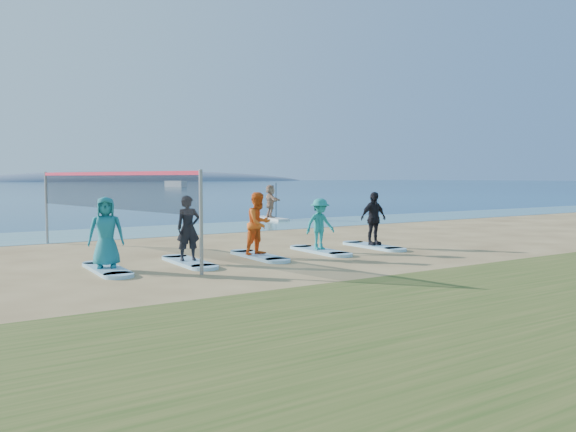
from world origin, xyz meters
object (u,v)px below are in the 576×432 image
volleyball_net (108,191)px  paddleboarder (271,201)px  paddleboard (271,218)px  student_3 (320,224)px  student_2 (259,223)px  surfboard_2 (259,256)px  boat_offshore_b (176,187)px  surfboard_0 (107,269)px  student_4 (373,218)px  student_0 (106,232)px  surfboard_3 (320,251)px  surfboard_1 (189,262)px  surfboard_4 (373,246)px  student_1 (188,228)px

volleyball_net → paddleboarder: (11.18, 9.60, -0.89)m
paddleboard → student_3: bearing=-111.4°
student_2 → surfboard_2: bearing=0.0°
paddleboarder → boat_offshore_b: paddleboarder is taller
boat_offshore_b → surfboard_0: size_ratio=2.60×
student_2 → student_4: student_2 is taller
student_0 → surfboard_3: 6.54m
paddleboarder → surfboard_1: bearing=150.3°
boat_offshore_b → surfboard_1: (-42.17, -110.58, 0.04)m
surfboard_2 → student_3: (2.16, 0.00, 0.83)m
student_0 → surfboard_4: 8.68m
surfboard_3 → student_3: student_3 is taller
surfboard_0 → surfboard_3: 6.47m
surfboard_4 → student_2: bearing=180.0°
surfboard_0 → student_4: bearing=0.0°
boat_offshore_b → student_0: bearing=-132.2°
student_0 → surfboard_4: bearing=16.1°
student_2 → student_4: size_ratio=1.03×
paddleboarder → boat_offshore_b: bearing=-9.3°
surfboard_1 → surfboard_4: size_ratio=1.00×
paddleboard → student_0: student_0 is taller
paddleboard → student_2: (-7.63, -12.26, 0.93)m
paddleboard → paddleboarder: size_ratio=1.68×
boat_offshore_b → student_3: student_3 is taller
student_2 → surfboard_3: bearing=-17.4°
surfboard_0 → student_1: student_1 is taller
student_1 → student_4: 6.47m
surfboard_0 → surfboard_1: size_ratio=1.00×
paddleboard → student_4: 12.73m
surfboard_1 → student_2: bearing=0.0°
student_4 → paddleboard: bearing=74.4°
surfboard_1 → surfboard_4: same height
student_1 → surfboard_3: size_ratio=0.79×
volleyball_net → student_3: size_ratio=5.64×
surfboard_0 → student_3: (6.47, 0.00, 0.83)m
student_2 → paddleboarder: bearing=40.7°
volleyball_net → student_1: (1.38, -2.65, -0.95)m
surfboard_0 → student_3: student_3 is taller
student_3 → surfboard_2: bearing=-179.1°
surfboard_1 → student_3: bearing=0.0°
surfboard_3 → volleyball_net: bearing=155.0°
volleyball_net → student_0: bearing=-106.2°
student_3 → boat_offshore_b: bearing=72.0°
student_2 → student_4: (4.31, 0.00, -0.03)m
paddleboard → student_2: student_2 is taller
student_4 → paddleboarder: bearing=74.4°
boat_offshore_b → student_0: student_0 is taller
student_3 → student_1: bearing=-179.1°
volleyball_net → student_1: 3.14m
volleyball_net → surfboard_1: volleyball_net is taller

